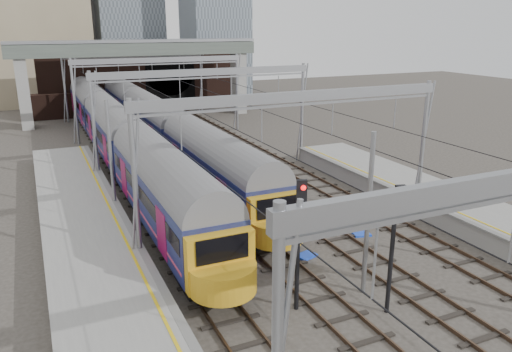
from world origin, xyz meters
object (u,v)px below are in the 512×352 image
train_main (137,110)px  train_second (100,116)px  signal_near_left (299,231)px  signal_near_centre (394,235)px

train_main → train_second: (-4.00, -2.35, 0.05)m
train_main → train_second: bearing=-149.6°
train_second → signal_near_left: (2.77, -34.18, 0.88)m
train_main → train_second: 4.64m
train_second → signal_near_left: signal_near_left is taller
train_second → signal_near_centre: 36.37m
signal_near_left → signal_near_centre: size_ratio=1.03×
signal_near_centre → train_second: bearing=115.2°
train_main → signal_near_centre: bearing=-87.1°
signal_near_left → signal_near_centre: signal_near_left is taller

